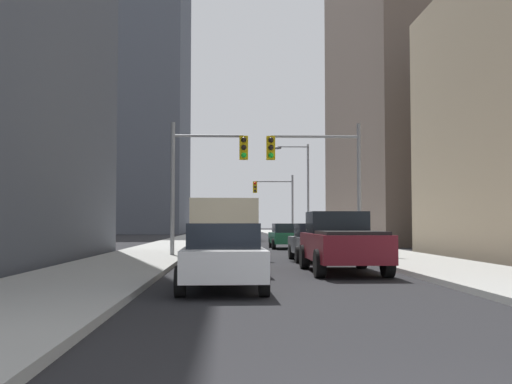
% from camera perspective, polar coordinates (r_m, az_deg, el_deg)
% --- Properties ---
extents(sidewalk_left, '(3.79, 160.00, 0.15)m').
position_cam_1_polar(sidewalk_left, '(54.14, -6.50, -4.46)').
color(sidewalk_left, '#9E9E99').
rests_on(sidewalk_left, ground).
extents(sidewalk_right, '(3.79, 160.00, 0.15)m').
position_cam_1_polar(sidewalk_right, '(54.46, 5.04, -4.46)').
color(sidewalk_right, '#9E9E99').
rests_on(sidewalk_right, ground).
extents(pickup_truck_maroon, '(2.20, 5.40, 1.90)m').
position_cam_1_polar(pickup_truck_maroon, '(19.27, 7.95, -4.65)').
color(pickup_truck_maroon, maroon).
rests_on(pickup_truck_maroon, ground).
extents(cargo_van_beige, '(2.21, 5.29, 2.26)m').
position_cam_1_polar(cargo_van_beige, '(20.33, -3.20, -3.59)').
color(cargo_van_beige, '#C6B793').
rests_on(cargo_van_beige, ground).
extents(sedan_white, '(1.95, 4.24, 1.52)m').
position_cam_1_polar(sedan_white, '(14.06, -3.08, -5.98)').
color(sedan_white, white).
rests_on(sedan_white, ground).
extents(sedan_grey, '(1.95, 4.24, 1.52)m').
position_cam_1_polar(sedan_grey, '(24.94, 5.61, -4.65)').
color(sedan_grey, slate).
rests_on(sedan_grey, ground).
extents(sedan_green, '(1.95, 4.26, 1.52)m').
position_cam_1_polar(sedan_green, '(37.32, 2.84, -4.09)').
color(sedan_green, '#195938').
rests_on(sedan_green, ground).
extents(sedan_black, '(1.95, 4.23, 1.52)m').
position_cam_1_polar(sedan_black, '(38.17, -2.63, -4.06)').
color(sedan_black, black).
rests_on(sedan_black, ground).
extents(sedan_blue, '(1.95, 4.21, 1.52)m').
position_cam_1_polar(sedan_blue, '(43.84, -2.63, -3.92)').
color(sedan_blue, navy).
rests_on(sedan_blue, ground).
extents(traffic_signal_near_left, '(3.41, 0.44, 6.00)m').
position_cam_1_polar(traffic_signal_near_left, '(27.20, -4.73, 2.35)').
color(traffic_signal_near_left, gray).
rests_on(traffic_signal_near_left, ground).
extents(traffic_signal_near_right, '(4.24, 0.44, 6.00)m').
position_cam_1_polar(traffic_signal_near_right, '(27.47, 5.84, 2.39)').
color(traffic_signal_near_right, gray).
rests_on(traffic_signal_near_right, ground).
extents(traffic_signal_far_right, '(3.75, 0.44, 6.00)m').
position_cam_1_polar(traffic_signal_far_right, '(56.56, 1.81, -0.39)').
color(traffic_signal_far_right, gray).
rests_on(traffic_signal_far_right, ground).
extents(street_lamp_right, '(2.65, 0.32, 7.50)m').
position_cam_1_polar(street_lamp_right, '(46.21, 4.33, 0.84)').
color(street_lamp_right, gray).
rests_on(street_lamp_right, ground).
extents(building_left_far_tower, '(25.94, 23.58, 57.22)m').
position_cam_1_polar(building_left_far_tower, '(103.44, -13.85, 12.32)').
color(building_left_far_tower, '#4C515B').
rests_on(building_left_far_tower, ground).
extents(building_right_mid_block, '(22.64, 24.25, 30.32)m').
position_cam_1_polar(building_right_mid_block, '(56.16, 20.12, 11.29)').
color(building_right_mid_block, '#66564C').
rests_on(building_right_mid_block, ground).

